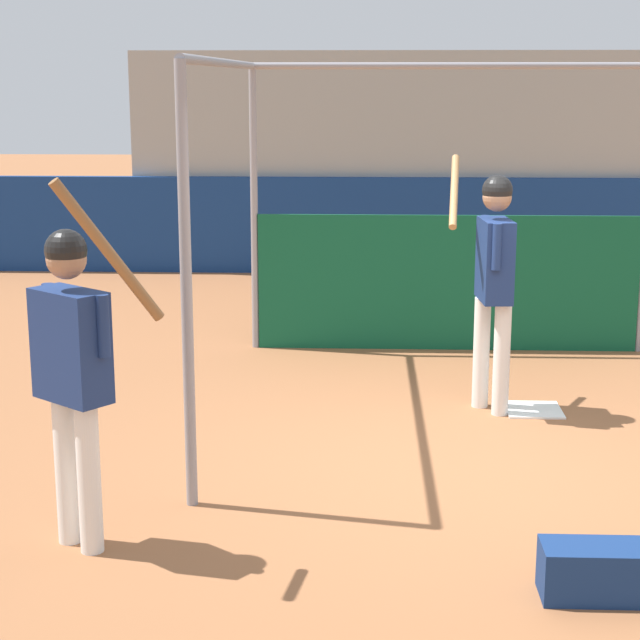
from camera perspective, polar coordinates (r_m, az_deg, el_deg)
ground_plane at (r=7.43m, az=7.42°, el=-7.77°), size 60.00×60.00×0.00m
outfield_wall at (r=14.48m, az=4.99°, el=5.02°), size 24.00×0.12×1.30m
bleacher_section at (r=16.04m, az=4.79°, el=8.79°), size 7.60×3.20×2.98m
batting_cage at (r=9.63m, az=7.20°, el=4.35°), size 3.80×4.06×2.73m
home_plate at (r=8.72m, az=11.31°, el=-4.72°), size 0.44×0.44×0.02m
player_batter at (r=8.41m, az=9.23°, el=2.73°), size 0.51×0.90×1.99m
player_waiting at (r=5.97m, az=-13.04°, el=-2.00°), size 0.80×0.62×2.12m
equipment_bag at (r=5.78m, az=15.19°, el=-12.83°), size 0.70×0.28×0.28m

